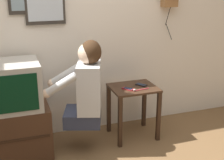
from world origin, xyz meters
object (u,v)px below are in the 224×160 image
cell_phone_held (128,89)px  person (86,86)px  television (13,85)px  cell_phone_spare (141,85)px  toothbrush (140,90)px

cell_phone_held → person: bearing=150.7°
television → cell_phone_spare: 1.33m
person → cell_phone_spare: 0.68m
person → cell_phone_spare: (0.65, 0.14, -0.11)m
cell_phone_held → toothbrush: (0.11, -0.07, 0.00)m
television → cell_phone_held: size_ratio=3.66×
television → cell_phone_held: 1.15m
cell_phone_held → cell_phone_spare: bearing=-15.1°
person → cell_phone_spare: bearing=-59.8°
toothbrush → television: bearing=74.6°
television → cell_phone_spare: (1.32, -0.00, -0.15)m
cell_phone_held → cell_phone_spare: (0.18, 0.07, 0.00)m
television → cell_phone_held: television is taller
person → cell_phone_held: 0.49m
toothbrush → cell_phone_held: bearing=50.3°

